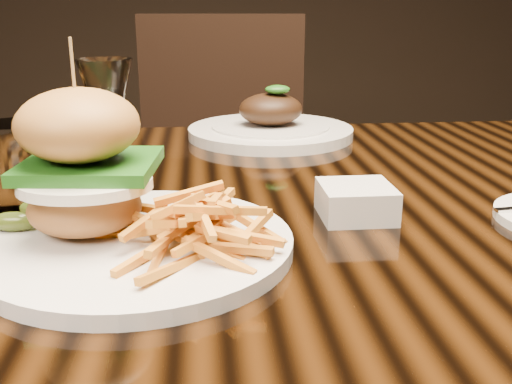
{
  "coord_description": "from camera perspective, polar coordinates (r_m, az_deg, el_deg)",
  "views": [
    {
      "loc": [
        -0.09,
        -0.7,
        0.98
      ],
      "look_at": [
        -0.04,
        -0.17,
        0.81
      ],
      "focal_mm": 42.0,
      "sensor_mm": 36.0,
      "label": 1
    }
  ],
  "objects": [
    {
      "name": "dining_table",
      "position": [
        0.77,
        1.74,
        -5.91
      ],
      "size": [
        1.6,
        0.9,
        0.75
      ],
      "color": "black",
      "rests_on": "ground"
    },
    {
      "name": "burger_plate",
      "position": [
        0.58,
        -12.46,
        -0.88
      ],
      "size": [
        0.3,
        0.3,
        0.2
      ],
      "rotation": [
        0.0,
        0.0,
        -0.31
      ],
      "color": "silver",
      "rests_on": "dining_table"
    },
    {
      "name": "ramekin",
      "position": [
        0.68,
        9.5,
        -0.87
      ],
      "size": [
        0.11,
        0.11,
        0.04
      ],
      "primitive_type": "cube",
      "rotation": [
        0.0,
        0.0,
        -0.44
      ],
      "color": "silver",
      "rests_on": "dining_table"
    },
    {
      "name": "wine_glass",
      "position": [
        0.71,
        -14.01,
        8.51
      ],
      "size": [
        0.06,
        0.06,
        0.17
      ],
      "color": "white",
      "rests_on": "dining_table"
    },
    {
      "name": "water_tumbler",
      "position": [
        0.74,
        -21.86,
        2.28
      ],
      "size": [
        0.07,
        0.07,
        0.1
      ],
      "primitive_type": "cylinder",
      "color": "white",
      "rests_on": "dining_table"
    },
    {
      "name": "far_dish",
      "position": [
        1.07,
        1.4,
        6.19
      ],
      "size": [
        0.29,
        0.29,
        0.09
      ],
      "rotation": [
        0.0,
        0.0,
        0.23
      ],
      "color": "silver",
      "rests_on": "dining_table"
    },
    {
      "name": "chair_far",
      "position": [
        1.65,
        -3.38,
        2.08
      ],
      "size": [
        0.5,
        0.51,
        0.95
      ],
      "rotation": [
        0.0,
        0.0,
        -0.1
      ],
      "color": "black",
      "rests_on": "ground"
    }
  ]
}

